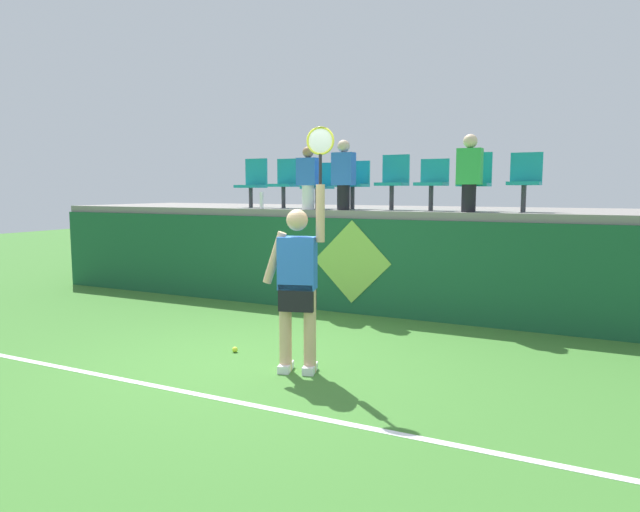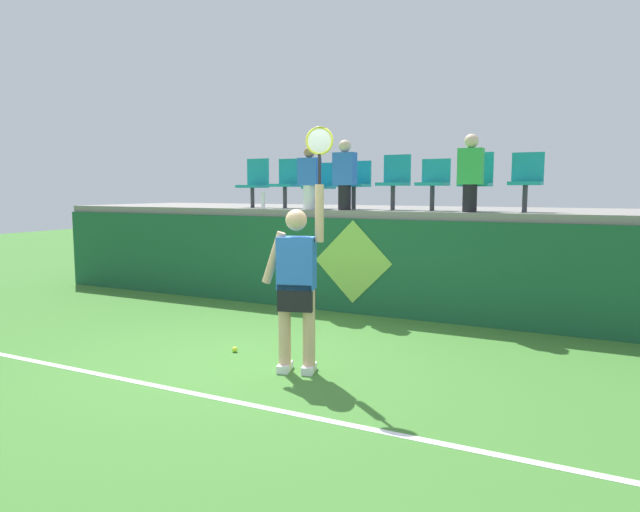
# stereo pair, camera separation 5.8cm
# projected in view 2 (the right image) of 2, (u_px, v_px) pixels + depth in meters

# --- Properties ---
(ground_plane) EXTENTS (40.00, 40.00, 0.00)m
(ground_plane) POSITION_uv_depth(u_px,v_px,m) (257.00, 363.00, 6.25)
(ground_plane) COLOR #3D752D
(court_back_wall) EXTENTS (12.34, 0.20, 1.46)m
(court_back_wall) POSITION_uv_depth(u_px,v_px,m) (360.00, 266.00, 8.73)
(court_back_wall) COLOR #195633
(court_back_wall) RESTS_ON ground_plane
(spectator_platform) EXTENTS (12.34, 2.95, 0.12)m
(spectator_platform) POSITION_uv_depth(u_px,v_px,m) (392.00, 211.00, 9.90)
(spectator_platform) COLOR gray
(spectator_platform) RESTS_ON court_back_wall
(court_baseline_stripe) EXTENTS (11.10, 0.08, 0.01)m
(court_baseline_stripe) POSITION_uv_depth(u_px,v_px,m) (194.00, 393.00, 5.31)
(court_baseline_stripe) COLOR white
(court_baseline_stripe) RESTS_ON ground_plane
(tennis_player) EXTENTS (0.74, 0.35, 2.52)m
(tennis_player) POSITION_uv_depth(u_px,v_px,m) (297.00, 281.00, 5.85)
(tennis_player) COLOR white
(tennis_player) RESTS_ON ground_plane
(tennis_ball) EXTENTS (0.07, 0.07, 0.07)m
(tennis_ball) POSITION_uv_depth(u_px,v_px,m) (235.00, 349.00, 6.67)
(tennis_ball) COLOR #D1E533
(tennis_ball) RESTS_ON ground_plane
(water_bottle) EXTENTS (0.06, 0.06, 0.28)m
(water_bottle) POSITION_uv_depth(u_px,v_px,m) (263.00, 200.00, 9.48)
(water_bottle) COLOR white
(water_bottle) RESTS_ON spectator_platform
(stadium_chair_0) EXTENTS (0.44, 0.42, 0.87)m
(stadium_chair_0) POSITION_uv_depth(u_px,v_px,m) (255.00, 181.00, 10.12)
(stadium_chair_0) COLOR #38383D
(stadium_chair_0) RESTS_ON spectator_platform
(stadium_chair_1) EXTENTS (0.44, 0.42, 0.85)m
(stadium_chair_1) POSITION_uv_depth(u_px,v_px,m) (287.00, 181.00, 9.81)
(stadium_chair_1) COLOR #38383D
(stadium_chair_1) RESTS_ON spectator_platform
(stadium_chair_2) EXTENTS (0.44, 0.42, 0.77)m
(stadium_chair_2) POSITION_uv_depth(u_px,v_px,m) (321.00, 183.00, 9.53)
(stadium_chair_2) COLOR #38383D
(stadium_chair_2) RESTS_ON spectator_platform
(stadium_chair_3) EXTENTS (0.44, 0.42, 0.78)m
(stadium_chair_3) POSITION_uv_depth(u_px,v_px,m) (356.00, 182.00, 9.23)
(stadium_chair_3) COLOR #38383D
(stadium_chair_3) RESTS_ON spectator_platform
(stadium_chair_4) EXTENTS (0.44, 0.42, 0.87)m
(stadium_chair_4) POSITION_uv_depth(u_px,v_px,m) (395.00, 179.00, 8.94)
(stadium_chair_4) COLOR #38383D
(stadium_chair_4) RESTS_ON spectator_platform
(stadium_chair_5) EXTENTS (0.44, 0.42, 0.79)m
(stadium_chair_5) POSITION_uv_depth(u_px,v_px,m) (434.00, 181.00, 8.65)
(stadium_chair_5) COLOR #38383D
(stadium_chair_5) RESTS_ON spectator_platform
(stadium_chair_6) EXTENTS (0.44, 0.42, 0.87)m
(stadium_chair_6) POSITION_uv_depth(u_px,v_px,m) (476.00, 179.00, 8.37)
(stadium_chair_6) COLOR #38383D
(stadium_chair_6) RESTS_ON spectator_platform
(stadium_chair_7) EXTENTS (0.44, 0.42, 0.85)m
(stadium_chair_7) POSITION_uv_depth(u_px,v_px,m) (526.00, 178.00, 8.06)
(stadium_chair_7) COLOR #38383D
(stadium_chair_7) RESTS_ON spectator_platform
(spectator_0) EXTENTS (0.34, 0.20, 1.08)m
(spectator_0) POSITION_uv_depth(u_px,v_px,m) (345.00, 174.00, 8.84)
(spectator_0) COLOR black
(spectator_0) RESTS_ON spectator_platform
(spectator_1) EXTENTS (0.34, 0.20, 1.09)m
(spectator_1) POSITION_uv_depth(u_px,v_px,m) (471.00, 172.00, 8.00)
(spectator_1) COLOR black
(spectator_1) RESTS_ON spectator_platform
(spectator_2) EXTENTS (0.34, 0.20, 1.00)m
(spectator_2) POSITION_uv_depth(u_px,v_px,m) (309.00, 177.00, 9.16)
(spectator_2) COLOR white
(spectator_2) RESTS_ON spectator_platform
(wall_signage_mount) EXTENTS (1.27, 0.01, 1.44)m
(wall_signage_mount) POSITION_uv_depth(u_px,v_px,m) (352.00, 313.00, 8.75)
(wall_signage_mount) COLOR #195633
(wall_signage_mount) RESTS_ON ground_plane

